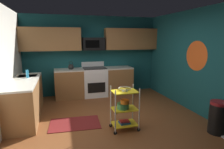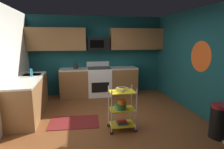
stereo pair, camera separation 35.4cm
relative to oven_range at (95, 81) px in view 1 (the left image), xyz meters
The scene contains 17 objects.
floor 2.16m from the oven_range, 89.99° to the right, with size 4.40×4.80×0.04m, color brown.
wall_back 0.88m from the oven_range, 89.91° to the left, with size 4.52×0.06×2.60m, color #14474C.
wall_right 3.17m from the oven_range, 43.33° to the right, with size 0.06×4.80×2.60m, color #14474C.
wall_flower_decal 3.15m from the oven_range, 42.76° to the right, with size 0.74×0.74×0.00m, color #E5591E.
counter_run 1.02m from the oven_range, 146.01° to the right, with size 3.46×2.57×0.92m.
oven_range is the anchor object (origin of this frame).
upper_cabinets 1.38m from the oven_range, 89.72° to the left, with size 4.40×0.33×0.70m.
microwave 1.23m from the oven_range, 90.26° to the left, with size 0.70×0.39×0.40m.
rolling_cart 2.50m from the oven_range, 86.29° to the right, with size 0.57×0.37×0.91m.
fruit_bowl 2.53m from the oven_range, 86.29° to the right, with size 0.27×0.27×0.07m.
mixing_bowl_large 2.49m from the oven_range, 87.13° to the right, with size 0.25×0.25×0.11m.
mixing_bowl_small 2.53m from the oven_range, 86.58° to the right, with size 0.18×0.18×0.08m.
book_stack 2.52m from the oven_range, 86.29° to the right, with size 0.22×0.19×0.07m.
kettle 0.91m from the oven_range, behind, with size 0.21×0.18×0.26m.
dish_soap_bottle 2.19m from the oven_range, 151.14° to the right, with size 0.06×0.06×0.20m, color #2D8CBF.
trash_can 3.68m from the oven_range, 58.87° to the right, with size 0.34×0.42×0.66m.
floor_rug 2.18m from the oven_range, 112.74° to the right, with size 1.10×0.70×0.01m, color maroon.
Camera 1 is at (-1.08, -3.82, 1.89)m, focal length 29.98 mm.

